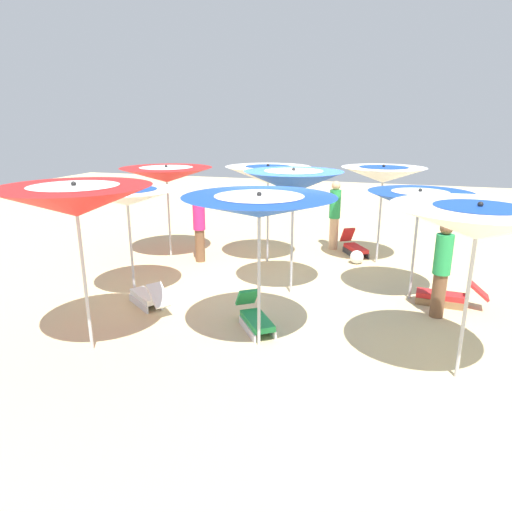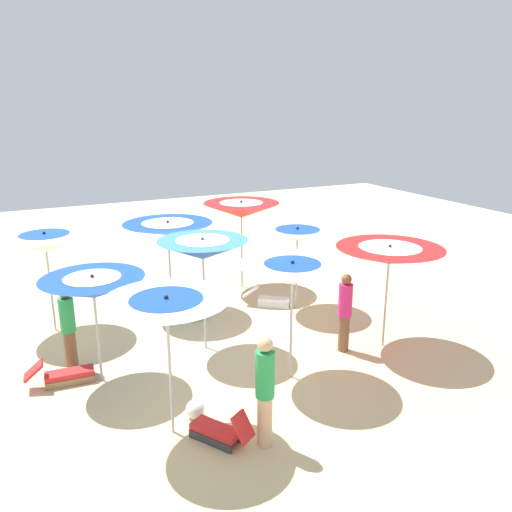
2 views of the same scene
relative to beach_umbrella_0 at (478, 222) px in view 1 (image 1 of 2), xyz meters
name	(u,v)px [view 1 (image 1 of 2)]	position (x,y,z in m)	size (l,w,h in m)	color
ground	(280,294)	(3.10, -2.31, -2.19)	(36.67, 36.67, 0.04)	beige
beach_umbrella_0	(478,222)	(0.00, 0.00, 0.00)	(2.17, 2.17, 2.43)	#B2B2B7
beach_umbrella_1	(419,202)	(0.59, -2.85, -0.24)	(1.92, 1.92, 2.18)	#B2B2B7
beach_umbrella_2	(383,175)	(1.35, -5.07, 0.01)	(1.97, 1.97, 2.41)	#B2B2B7
beach_umbrella_3	(259,206)	(2.86, -0.05, 0.04)	(2.23, 2.23, 2.42)	#B2B2B7
beach_umbrella_4	(293,181)	(2.91, -2.43, 0.10)	(1.91, 1.91, 2.53)	#B2B2B7
beach_umbrella_5	(268,175)	(3.97, -4.35, -0.01)	(2.03, 2.03, 2.42)	#B2B2B7
beach_umbrella_6	(75,201)	(5.28, 0.85, 0.14)	(2.15, 2.15, 2.58)	#B2B2B7
beach_umbrella_7	(127,197)	(5.87, -1.30, -0.17)	(1.92, 1.92, 2.21)	#B2B2B7
beach_umbrella_8	(167,175)	(6.51, -4.06, -0.06)	(2.28, 2.28, 2.35)	#B2B2B7
lounger_0	(354,247)	(1.96, -5.64, -1.96)	(0.86, 1.09, 0.64)	#333338
lounger_1	(148,297)	(5.31, -0.87, -1.96)	(1.19, 0.98, 0.58)	silver
lounger_2	(255,318)	(3.09, -0.59, -1.96)	(0.96, 1.11, 0.59)	silver
lounger_3	(447,296)	(-0.08, -2.66, -1.97)	(1.29, 0.44, 0.53)	olive
beachgoer_0	(442,268)	(0.14, -2.06, -1.26)	(0.30, 0.30, 1.74)	brown
beachgoer_1	(199,225)	(5.58, -3.86, -1.24)	(0.30, 0.30, 1.76)	brown
beachgoer_2	(335,214)	(2.57, -6.01, -1.18)	(0.30, 0.30, 1.87)	#D8A87F
beach_ball	(357,257)	(1.82, -4.85, -2.00)	(0.33, 0.33, 0.33)	white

